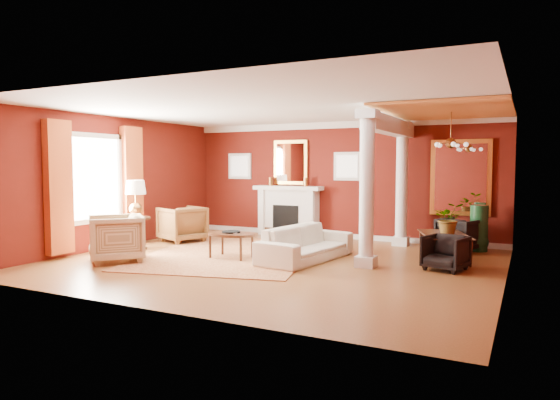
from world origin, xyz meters
The scene contains 27 objects.
ground centered at (0.00, 0.00, 0.00)m, with size 8.00×8.00×0.00m, color brown.
room_shell centered at (0.00, 0.00, 2.02)m, with size 8.04×7.04×2.92m.
fireplace centered at (-1.30, 3.32, 0.65)m, with size 1.85×0.42×1.29m.
overmantel_mirror centered at (-1.30, 3.45, 1.90)m, with size 0.95×0.07×1.15m.
flank_window_left centered at (-2.85, 3.46, 1.80)m, with size 0.70×0.07×0.70m.
flank_window_right centered at (0.25, 3.46, 1.80)m, with size 0.70×0.07×0.70m.
left_window centered at (-3.89, -0.60, 1.42)m, with size 0.21×2.55×2.60m.
column_front centered at (1.70, 0.30, 1.43)m, with size 0.36×0.36×2.80m.
column_back centered at (1.70, 3.00, 1.43)m, with size 0.36×0.36×2.80m.
header_beam centered at (1.70, 1.90, 2.62)m, with size 0.30×3.20×0.32m, color silver.
amber_ceiling centered at (2.85, 1.75, 2.87)m, with size 2.30×3.40×0.04m, color #E99444.
dining_mirror centered at (2.90, 3.45, 1.55)m, with size 1.30×0.07×1.70m.
chandelier centered at (2.90, 1.80, 2.25)m, with size 0.60×0.62×0.75m.
crown_trim centered at (0.00, 3.46, 2.82)m, with size 8.00×0.08×0.16m, color silver.
base_trim centered at (0.00, 3.46, 0.06)m, with size 8.00×0.08×0.12m, color silver.
rug centered at (-1.17, 0.32, 0.01)m, with size 3.22×4.30×0.02m, color maroon.
sofa centered at (0.49, 0.39, 0.44)m, with size 2.25×0.66×0.88m, color beige.
armchair_leopard centered at (-3.09, 1.20, 0.47)m, with size 0.91×0.85×0.94m, color black.
armchair_stripe centered at (-2.69, -1.33, 0.49)m, with size 0.96×0.89×0.98m, color tan.
coffee_table centered at (-0.91, -0.07, 0.46)m, with size 1.00×1.00×0.50m.
coffee_book centered at (-0.92, -0.09, 0.63)m, with size 0.18×0.02×0.25m, color black.
side_table centered at (-3.31, -0.10, 1.01)m, with size 0.60×0.60×1.50m.
dining_table centered at (2.88, 1.64, 0.40)m, with size 1.44×0.51×0.80m, color black.
dining_chair_near centered at (3.01, 0.65, 0.34)m, with size 0.66×0.61×0.67m, color black.
dining_chair_far centered at (2.98, 2.83, 0.39)m, with size 0.76×0.71×0.78m, color black.
green_urn centered at (3.35, 3.00, 0.39)m, with size 0.42×0.42×0.99m.
potted_plant centered at (2.93, 1.64, 1.04)m, with size 0.55×0.61×0.47m, color #26591E.
Camera 1 is at (4.29, -8.30, 1.83)m, focal length 32.00 mm.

